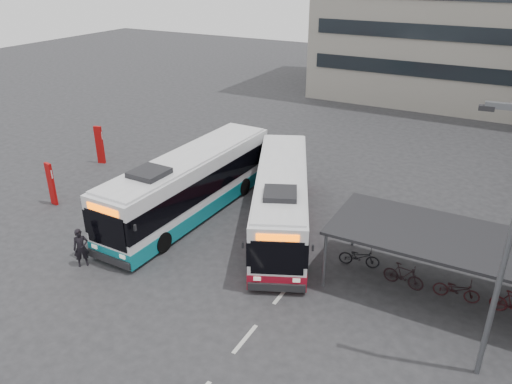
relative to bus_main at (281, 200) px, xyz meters
The scene contains 9 objects.
ground 4.94m from the bus_main, 90.96° to the right, with size 120.00×120.00×0.00m, color #28282B.
bike_shelter 8.59m from the bus_main, 11.49° to the right, with size 10.00×4.00×2.54m.
road_markings 8.22m from the bus_main, 72.57° to the right, with size 0.15×7.60×0.01m.
bus_main is the anchor object (origin of this frame).
bus_teal 4.78m from the bus_main, 169.98° to the right, with size 2.79×11.64×3.42m.
pedestrian 9.25m from the bus_main, 130.08° to the right, with size 0.63×0.42×1.74m, color black.
lamp_post 11.55m from the bus_main, 29.99° to the right, with size 1.53×0.36×8.69m.
sign_totem_mid 12.29m from the bus_main, 163.29° to the right, with size 0.51×0.23×2.35m.
sign_totem_north 14.02m from the bus_main, behind, with size 0.53×0.27×2.46m.
Camera 1 is at (9.31, -14.62, 11.95)m, focal length 35.00 mm.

